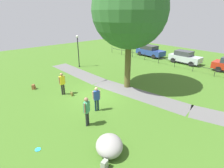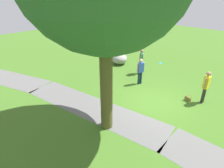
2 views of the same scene
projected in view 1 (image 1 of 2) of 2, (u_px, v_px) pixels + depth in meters
name	position (u px, v px, depth m)	size (l,w,h in m)	color
ground_plane	(96.00, 96.00, 13.56)	(48.00, 48.00, 0.00)	#3E6921
footpath_segment_near	(77.00, 72.00, 18.87)	(8.03, 1.96, 0.01)	#605F5D
footpath_segment_mid	(137.00, 94.00, 13.82)	(8.19, 3.05, 0.01)	#605F5D
large_shade_tree	(130.00, 11.00, 12.91)	(5.70, 5.70, 8.97)	#504E23
lamp_post	(78.00, 48.00, 19.95)	(0.28, 0.28, 3.63)	black
lawn_boulder	(109.00, 146.00, 7.86)	(1.85, 1.81, 0.85)	gray
woman_with_handbag	(62.00, 82.00, 13.40)	(0.25, 0.52, 1.76)	#292725
man_near_boulder	(87.00, 109.00, 9.64)	(0.39, 0.46, 1.75)	#232727
passerby_on_path	(97.00, 97.00, 11.15)	(0.35, 0.49, 1.65)	#142C37
handbag_on_grass	(72.00, 94.00, 13.55)	(0.34, 0.33, 0.31)	brown
backpack_by_boulder	(104.00, 165.00, 7.16)	(0.32, 0.32, 0.40)	gray
spare_backpack_on_lawn	(34.00, 87.00, 14.65)	(0.35, 0.35, 0.40)	brown
frisbee_on_grass	(38.00, 149.00, 8.21)	(0.27, 0.27, 0.02)	#29A9E0
park_fence	(175.00, 62.00, 20.43)	(22.05, 0.05, 1.05)	#232326
parked_sedan_grey	(150.00, 51.00, 25.55)	(4.29, 2.01, 1.56)	navy
parked_wagon_silver	(185.00, 57.00, 21.93)	(3.82, 1.69, 1.56)	#B1B9BF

